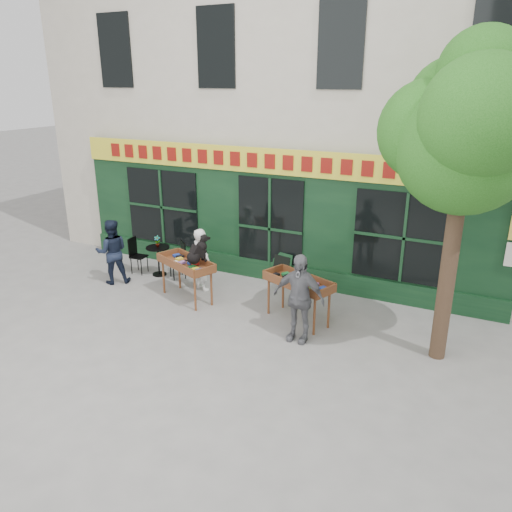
% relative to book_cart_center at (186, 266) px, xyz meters
% --- Properties ---
extents(ground, '(80.00, 80.00, 0.00)m').
position_rel_book_cart_center_xyz_m(ground, '(1.23, -0.43, -0.82)').
color(ground, slate).
rests_on(ground, ground).
extents(building, '(14.00, 7.26, 10.00)m').
position_rel_book_cart_center_xyz_m(building, '(1.23, 5.55, 4.15)').
color(building, beige).
rests_on(building, ground).
extents(street_tree, '(3.05, 2.90, 5.60)m').
position_rel_book_cart_center_xyz_m(street_tree, '(5.57, -0.07, 3.29)').
color(street_tree, '#382619').
rests_on(street_tree, ground).
extents(book_cart_center, '(1.62, 1.15, 0.99)m').
position_rel_book_cart_center_xyz_m(book_cart_center, '(0.00, 0.00, 0.00)').
color(book_cart_center, brown).
rests_on(book_cart_center, ground).
extents(dog, '(0.55, 0.68, 0.60)m').
position_rel_book_cart_center_xyz_m(dog, '(0.35, -0.05, 0.47)').
color(dog, black).
rests_on(dog, book_cart_center).
extents(woman, '(0.65, 0.55, 1.52)m').
position_rel_book_cart_center_xyz_m(woman, '(0.00, 0.65, -0.06)').
color(woman, white).
rests_on(woman, ground).
extents(book_cart_right, '(1.62, 1.13, 0.99)m').
position_rel_book_cart_center_xyz_m(book_cart_right, '(2.70, 0.09, 0.00)').
color(book_cart_right, brown).
rests_on(book_cart_right, ground).
extents(man_right, '(1.04, 0.46, 1.76)m').
position_rel_book_cart_center_xyz_m(man_right, '(3.00, -0.66, 0.06)').
color(man_right, slate).
rests_on(man_right, ground).
extents(bistro_table, '(0.60, 0.60, 0.76)m').
position_rel_book_cart_center_xyz_m(bistro_table, '(-1.49, 0.94, -0.28)').
color(bistro_table, black).
rests_on(bistro_table, ground).
extents(bistro_chair_left, '(0.40, 0.39, 0.95)m').
position_rel_book_cart_center_xyz_m(bistro_chair_left, '(-2.13, 0.83, -0.26)').
color(bistro_chair_left, black).
rests_on(bistro_chair_left, ground).
extents(bistro_chair_right, '(0.51, 0.51, 0.95)m').
position_rel_book_cart_center_xyz_m(bistro_chair_right, '(-0.88, 1.06, -0.26)').
color(bistro_chair_right, black).
rests_on(bistro_chair_right, ground).
extents(potted_plant, '(0.19, 0.16, 0.30)m').
position_rel_book_cart_center_xyz_m(potted_plant, '(-1.49, 0.94, 0.09)').
color(potted_plant, gray).
rests_on(potted_plant, bistro_table).
extents(man_left, '(1.00, 0.98, 1.62)m').
position_rel_book_cart_center_xyz_m(man_left, '(-2.19, 0.04, -0.01)').
color(man_left, black).
rests_on(man_left, ground).
extents(chalkboard, '(0.59, 0.31, 0.79)m').
position_rel_book_cart_center_xyz_m(chalkboard, '(1.59, 1.76, -0.42)').
color(chalkboard, black).
rests_on(chalkboard, ground).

